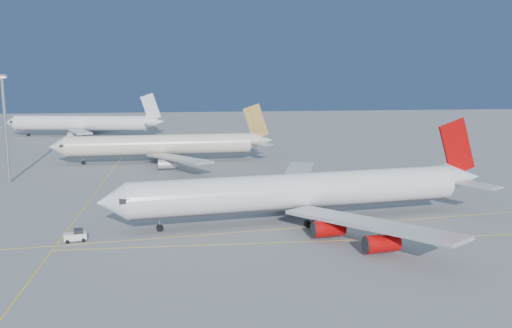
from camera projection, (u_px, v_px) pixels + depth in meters
name	position (u px, v px, depth m)	size (l,w,h in m)	color
ground	(287.00, 219.00, 108.33)	(500.00, 500.00, 0.00)	slate
taxiway_lines	(208.00, 213.00, 112.93)	(118.86, 140.00, 0.02)	yellow
airliner_virgin	(306.00, 191.00, 106.78)	(75.60, 67.26, 18.69)	white
airliner_etihad	(164.00, 145.00, 170.59)	(66.45, 61.33, 17.34)	beige
airliner_third	(84.00, 123.00, 231.84)	(65.92, 60.27, 17.70)	white
pushback_tug	(76.00, 236.00, 94.87)	(3.96, 2.88, 2.05)	white
light_mast	(5.00, 120.00, 139.62)	(2.30, 2.30, 26.64)	gray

